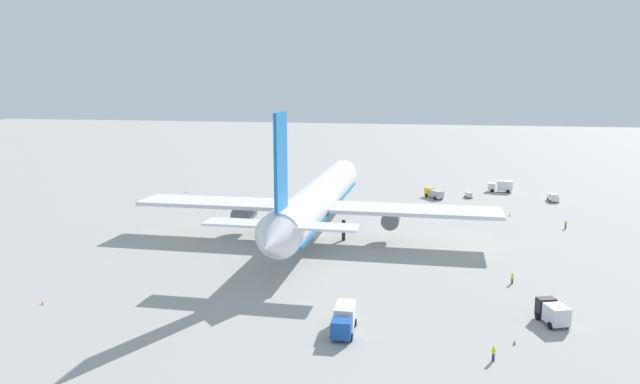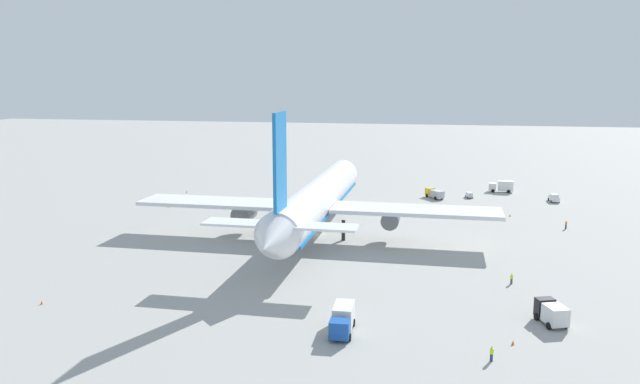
# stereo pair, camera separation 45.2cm
# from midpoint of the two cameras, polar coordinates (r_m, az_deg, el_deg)

# --- Properties ---
(ground_plane) EXTENTS (600.00, 600.00, 0.00)m
(ground_plane) POSITION_cam_midpoint_polar(r_m,az_deg,el_deg) (120.03, -0.09, -4.02)
(ground_plane) COLOR #9E9E99
(airliner) EXTENTS (72.81, 68.82, 25.41)m
(airliner) POSITION_cam_midpoint_polar(r_m,az_deg,el_deg) (117.25, -0.24, -0.74)
(airliner) COLOR white
(airliner) RESTS_ON ground
(service_truck_0) EXTENTS (5.99, 5.07, 2.33)m
(service_truck_0) POSITION_cam_midpoint_polar(r_m,az_deg,el_deg) (158.91, 10.71, -0.11)
(service_truck_0) COLOR yellow
(service_truck_0) RESTS_ON ground
(service_truck_1) EXTENTS (5.19, 3.80, 2.79)m
(service_truck_1) POSITION_cam_midpoint_polar(r_m,az_deg,el_deg) (82.71, 20.92, -10.44)
(service_truck_1) COLOR black
(service_truck_1) RESTS_ON ground
(service_truck_2) EXTENTS (7.06, 2.83, 3.03)m
(service_truck_2) POSITION_cam_midpoint_polar(r_m,az_deg,el_deg) (75.32, 2.28, -11.73)
(service_truck_2) COLOR #194CA5
(service_truck_2) RESTS_ON ground
(service_truck_3) EXTENTS (2.76, 6.45, 3.09)m
(service_truck_3) POSITION_cam_midpoint_polar(r_m,az_deg,el_deg) (171.64, 16.67, 0.52)
(service_truck_3) COLOR white
(service_truck_3) RESTS_ON ground
(service_van) EXTENTS (4.65, 2.35, 1.97)m
(service_van) POSITION_cam_midpoint_polar(r_m,az_deg,el_deg) (162.79, 21.05, -0.48)
(service_van) COLOR white
(service_van) RESTS_ON ground
(baggage_cart_0) EXTENTS (3.66, 2.04, 1.39)m
(baggage_cart_0) POSITION_cam_midpoint_polar(r_m,az_deg,el_deg) (161.64, 13.82, -0.25)
(baggage_cart_0) COLOR gray
(baggage_cart_0) RESTS_ON ground
(ground_worker_0) EXTENTS (0.53, 0.53, 1.64)m
(ground_worker_0) POSITION_cam_midpoint_polar(r_m,az_deg,el_deg) (96.35, 17.55, -7.70)
(ground_worker_0) COLOR #3F3F47
(ground_worker_0) RESTS_ON ground
(ground_worker_1) EXTENTS (0.54, 0.54, 1.73)m
(ground_worker_1) POSITION_cam_midpoint_polar(r_m,az_deg,el_deg) (139.70, 15.91, -1.98)
(ground_worker_1) COLOR navy
(ground_worker_1) RESTS_ON ground
(ground_worker_2) EXTENTS (0.48, 0.48, 1.75)m
(ground_worker_2) POSITION_cam_midpoint_polar(r_m,az_deg,el_deg) (70.89, 15.88, -14.28)
(ground_worker_2) COLOR navy
(ground_worker_2) RESTS_ON ground
(ground_worker_3) EXTENTS (0.50, 0.50, 1.72)m
(ground_worker_3) POSITION_cam_midpoint_polar(r_m,az_deg,el_deg) (134.27, 22.04, -2.85)
(ground_worker_3) COLOR navy
(ground_worker_3) RESTS_ON ground
(traffic_cone_0) EXTENTS (0.36, 0.36, 0.55)m
(traffic_cone_0) POSITION_cam_midpoint_polar(r_m,az_deg,el_deg) (167.82, -12.24, 0.03)
(traffic_cone_0) COLOR orange
(traffic_cone_0) RESTS_ON ground
(traffic_cone_1) EXTENTS (0.36, 0.36, 0.55)m
(traffic_cone_1) POSITION_cam_midpoint_polar(r_m,az_deg,el_deg) (92.22, -24.38, -9.35)
(traffic_cone_1) COLOR orange
(traffic_cone_1) RESTS_ON ground
(traffic_cone_2) EXTENTS (0.36, 0.36, 0.55)m
(traffic_cone_2) POSITION_cam_midpoint_polar(r_m,az_deg,el_deg) (75.80, 17.71, -13.22)
(traffic_cone_2) COLOR orange
(traffic_cone_2) RESTS_ON ground
(traffic_cone_3) EXTENTS (0.36, 0.36, 0.55)m
(traffic_cone_3) POSITION_cam_midpoint_polar(r_m,az_deg,el_deg) (142.32, 17.38, -2.08)
(traffic_cone_3) COLOR orange
(traffic_cone_3) RESTS_ON ground
(traffic_cone_4) EXTENTS (0.36, 0.36, 0.55)m
(traffic_cone_4) POSITION_cam_midpoint_polar(r_m,az_deg,el_deg) (149.45, -13.87, -1.31)
(traffic_cone_4) COLOR orange
(traffic_cone_4) RESTS_ON ground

